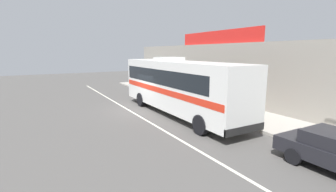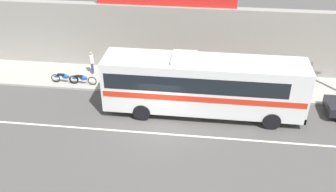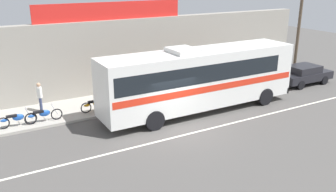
{
  "view_description": "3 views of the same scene",
  "coord_description": "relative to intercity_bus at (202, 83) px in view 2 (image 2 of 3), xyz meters",
  "views": [
    {
      "loc": [
        15.81,
        -6.7,
        4.13
      ],
      "look_at": [
        1.85,
        1.22,
        1.2
      ],
      "focal_mm": 25.87,
      "sensor_mm": 36.0,
      "label": 1
    },
    {
      "loc": [
        2.71,
        -17.74,
        12.87
      ],
      "look_at": [
        0.37,
        1.38,
        1.2
      ],
      "focal_mm": 40.21,
      "sensor_mm": 36.0,
      "label": 2
    },
    {
      "loc": [
        -8.71,
        -14.37,
        7.51
      ],
      "look_at": [
        0.27,
        1.49,
        1.29
      ],
      "focal_mm": 38.16,
      "sensor_mm": 36.0,
      "label": 3
    }
  ],
  "objects": [
    {
      "name": "ground_plane",
      "position": [
        -2.36,
        -1.63,
        -2.07
      ],
      "size": [
        70.0,
        70.0,
        0.0
      ],
      "primitive_type": "plane",
      "color": "#4F4C49"
    },
    {
      "name": "sidewalk_slab",
      "position": [
        -2.36,
        3.57,
        -2.0
      ],
      "size": [
        30.0,
        3.6,
        0.14
      ],
      "primitive_type": "cube",
      "color": "#A8A399",
      "rests_on": "ground_plane"
    },
    {
      "name": "storefront_facade",
      "position": [
        -2.36,
        5.72,
        0.33
      ],
      "size": [
        30.0,
        0.7,
        4.8
      ],
      "primitive_type": "cube",
      "color": "gray",
      "rests_on": "ground_plane"
    },
    {
      "name": "road_center_stripe",
      "position": [
        -2.36,
        -2.43,
        -2.06
      ],
      "size": [
        30.0,
        0.14,
        0.01
      ],
      "primitive_type": "cube",
      "color": "silver",
      "rests_on": "ground_plane"
    },
    {
      "name": "intercity_bus",
      "position": [
        0.0,
        0.0,
        0.0
      ],
      "size": [
        11.8,
        2.59,
        3.78
      ],
      "color": "silver",
      "rests_on": "ground_plane"
    },
    {
      "name": "motorcycle_black",
      "position": [
        -3.8,
        2.26,
        -1.5
      ],
      "size": [
        1.94,
        0.56,
        0.94
      ],
      "color": "black",
      "rests_on": "sidewalk_slab"
    },
    {
      "name": "motorcycle_green",
      "position": [
        -8.23,
        2.33,
        -1.5
      ],
      "size": [
        1.95,
        0.56,
        0.94
      ],
      "color": "black",
      "rests_on": "sidewalk_slab"
    },
    {
      "name": "motorcycle_red",
      "position": [
        -5.29,
        2.49,
        -1.5
      ],
      "size": [
        1.86,
        0.56,
        0.94
      ],
      "color": "black",
      "rests_on": "sidewalk_slab"
    },
    {
      "name": "motorcycle_orange",
      "position": [
        -9.53,
        2.4,
        -1.5
      ],
      "size": [
        1.95,
        0.56,
        0.94
      ],
      "color": "black",
      "rests_on": "sidewalk_slab"
    },
    {
      "name": "pedestrian_near_shop",
      "position": [
        -8.01,
        4.02,
        -0.94
      ],
      "size": [
        0.3,
        0.48,
        1.69
      ],
      "color": "navy",
      "rests_on": "sidewalk_slab"
    },
    {
      "name": "pedestrian_by_curb",
      "position": [
        2.99,
        2.84,
        -0.98
      ],
      "size": [
        0.3,
        0.48,
        1.64
      ],
      "color": "black",
      "rests_on": "sidewalk_slab"
    },
    {
      "name": "pedestrian_far_left",
      "position": [
        -3.28,
        3.82,
        -0.9
      ],
      "size": [
        0.3,
        0.48,
        1.76
      ],
      "color": "navy",
      "rests_on": "sidewalk_slab"
    }
  ]
}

